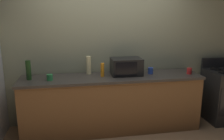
{
  "coord_description": "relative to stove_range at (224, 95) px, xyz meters",
  "views": [
    {
      "loc": [
        -0.62,
        -3.08,
        1.85
      ],
      "look_at": [
        0.0,
        0.4,
        1.0
      ],
      "focal_mm": 37.34,
      "sensor_mm": 36.0,
      "label": 1
    }
  ],
  "objects": [
    {
      "name": "bottle_dish_soap",
      "position": [
        -2.15,
        0.01,
        0.55
      ],
      "size": [
        0.06,
        0.06,
        0.21
      ],
      "primitive_type": "cylinder",
      "color": "orange",
      "rests_on": "counter_run"
    },
    {
      "name": "back_wall",
      "position": [
        -2.0,
        0.41,
        0.89
      ],
      "size": [
        6.4,
        0.1,
        2.7
      ],
      "primitive_type": "cube",
      "color": "gray",
      "rests_on": "ground_plane"
    },
    {
      "name": "stove_range",
      "position": [
        0.0,
        0.0,
        0.0
      ],
      "size": [
        0.6,
        0.61,
        1.08
      ],
      "color": "black",
      "rests_on": "ground_plane"
    },
    {
      "name": "bottle_hand_soap",
      "position": [
        -2.35,
        0.2,
        0.58
      ],
      "size": [
        0.08,
        0.08,
        0.29
      ],
      "primitive_type": "cylinder",
      "color": "beige",
      "rests_on": "counter_run"
    },
    {
      "name": "microwave",
      "position": [
        -1.76,
        0.05,
        0.57
      ],
      "size": [
        0.48,
        0.35,
        0.27
      ],
      "color": "black",
      "rests_on": "counter_run"
    },
    {
      "name": "mug_green",
      "position": [
        -2.94,
        -0.07,
        0.48
      ],
      "size": [
        0.09,
        0.09,
        0.09
      ],
      "primitive_type": "cylinder",
      "color": "#2D8C47",
      "rests_on": "counter_run"
    },
    {
      "name": "mug_red",
      "position": [
        -0.74,
        -0.08,
        0.49
      ],
      "size": [
        0.08,
        0.08,
        0.1
      ],
      "primitive_type": "cylinder",
      "color": "red",
      "rests_on": "counter_run"
    },
    {
      "name": "counter_run",
      "position": [
        -2.0,
        0.0,
        -0.01
      ],
      "size": [
        2.84,
        0.64,
        0.9
      ],
      "color": "brown",
      "rests_on": "ground_plane"
    },
    {
      "name": "bottle_wine",
      "position": [
        -3.25,
        0.02,
        0.58
      ],
      "size": [
        0.07,
        0.07,
        0.29
      ],
      "primitive_type": "cylinder",
      "color": "#1E3F19",
      "rests_on": "counter_run"
    },
    {
      "name": "mug_blue",
      "position": [
        -1.35,
        0.04,
        0.49
      ],
      "size": [
        0.08,
        0.08,
        0.1
      ],
      "primitive_type": "cylinder",
      "color": "#2D4CB2",
      "rests_on": "counter_run"
    }
  ]
}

